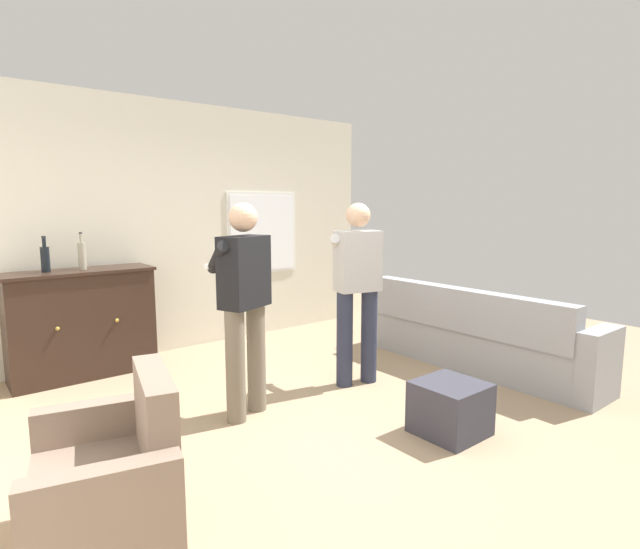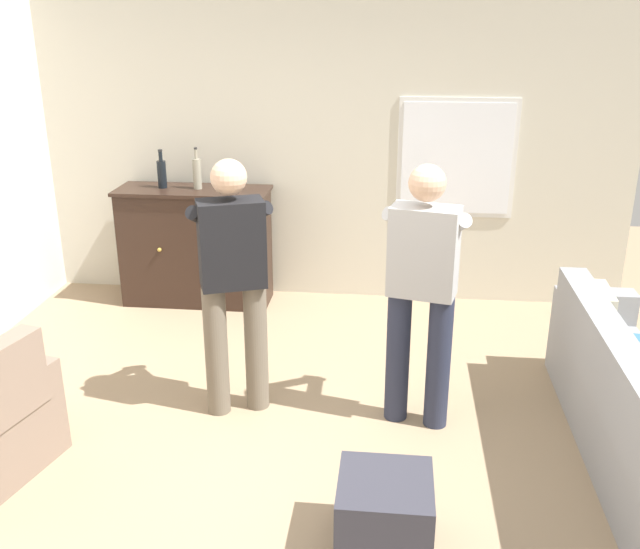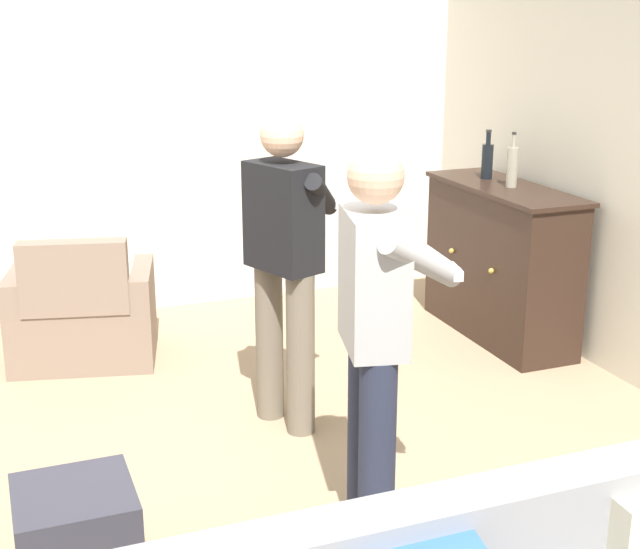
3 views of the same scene
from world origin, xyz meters
name	(u,v)px [view 2 (image 2 of 3)]	position (x,y,z in m)	size (l,w,h in m)	color
ground	(291,455)	(0.00, 0.00, 0.00)	(10.40, 10.40, 0.00)	#9E8466
wall_back_with_window	(336,144)	(0.03, 2.66, 1.40)	(5.20, 0.15, 2.80)	beige
couch	(636,420)	(1.96, 0.06, 0.33)	(0.57, 2.59, 0.84)	gray
sideboard_cabinet	(196,246)	(-1.19, 2.30, 0.52)	(1.33, 0.49, 1.05)	black
bottle_wine_green	(162,173)	(-1.46, 2.32, 1.18)	(0.08, 0.08, 0.33)	black
bottle_liquor_amber	(197,173)	(-1.14, 2.31, 1.18)	(0.07, 0.07, 0.36)	gray
ottoman	(384,514)	(0.57, -0.72, 0.19)	(0.46, 0.46, 0.38)	#33333D
person_standing_left	(233,276)	(-0.43, 0.50, 0.94)	(0.52, 0.52, 1.68)	#6B6051
person_standing_right	(422,285)	(0.75, 0.48, 0.94)	(0.54, 0.51, 1.68)	#282D42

